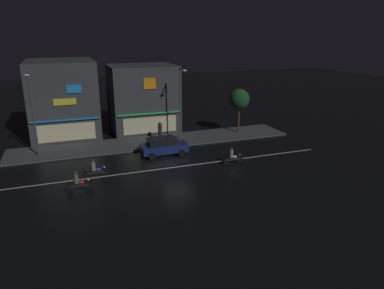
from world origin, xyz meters
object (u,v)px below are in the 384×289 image
streetlamp_mid (181,98)px  parked_car_near_kerb (163,146)px  motorcycle_following (95,170)px  streetlamp_west (32,108)px  pedestrian_on_sidewalk (160,131)px  motorcycle_lead (232,157)px  motorcycle_opposite_lane (78,183)px  traffic_cone (142,150)px

streetlamp_mid → parked_car_near_kerb: 6.25m
motorcycle_following → parked_car_near_kerb: bearing=26.0°
streetlamp_west → motorcycle_following: bearing=-56.1°
streetlamp_west → pedestrian_on_sidewalk: 12.51m
motorcycle_following → motorcycle_lead: bearing=-5.9°
streetlamp_mid → motorcycle_following: size_ratio=3.95×
streetlamp_west → parked_car_near_kerb: bearing=-16.4°
parked_car_near_kerb → motorcycle_following: parked_car_near_kerb is taller
streetlamp_west → motorcycle_opposite_lane: bearing=-71.1°
pedestrian_on_sidewalk → motorcycle_opposite_lane: (-8.91, -10.05, -0.42)m
streetlamp_mid → pedestrian_on_sidewalk: streetlamp_mid is taller
streetlamp_mid → motorcycle_following: (-9.69, -7.35, -3.90)m
parked_car_near_kerb → streetlamp_mid: bearing=52.3°
parked_car_near_kerb → pedestrian_on_sidewalk: bearing=78.7°
motorcycle_lead → motorcycle_following: size_ratio=1.00×
motorcycle_opposite_lane → traffic_cone: bearing=-130.1°
motorcycle_lead → motorcycle_opposite_lane: bearing=4.8°
streetlamp_west → pedestrian_on_sidewalk: streetlamp_west is taller
traffic_cone → motorcycle_following: bearing=-135.9°
streetlamp_west → motorcycle_following: size_ratio=4.05×
motorcycle_opposite_lane → streetlamp_west: bearing=-68.9°
motorcycle_lead → parked_car_near_kerb: bearing=-41.4°
motorcycle_opposite_lane → traffic_cone: size_ratio=3.45×
streetlamp_mid → motorcycle_opposite_lane: streetlamp_mid is taller
pedestrian_on_sidewalk → traffic_cone: bearing=-1.7°
motorcycle_following → streetlamp_west: bearing=122.9°
pedestrian_on_sidewalk → traffic_cone: (-2.70, -3.21, -0.78)m
streetlamp_mid → motorcycle_opposite_lane: (-11.10, -9.54, -3.90)m
parked_car_near_kerb → motorcycle_following: (-6.59, -3.34, -0.24)m
motorcycle_lead → traffic_cone: (-6.79, 5.67, -0.36)m
pedestrian_on_sidewalk → motorcycle_lead: pedestrian_on_sidewalk is taller
motorcycle_lead → motorcycle_opposite_lane: size_ratio=1.00×
traffic_cone → motorcycle_opposite_lane: bearing=-132.2°
motorcycle_following → motorcycle_opposite_lane: (-1.41, -2.18, 0.00)m
parked_car_near_kerb → motorcycle_opposite_lane: (-8.00, -5.53, -0.24)m
motorcycle_lead → streetlamp_west: bearing=-25.7°
streetlamp_mid → motorcycle_opposite_lane: 15.14m
streetlamp_west → pedestrian_on_sidewalk: bearing=6.2°
pedestrian_on_sidewalk → motorcycle_lead: (4.09, -8.88, -0.42)m
pedestrian_on_sidewalk → parked_car_near_kerb: 4.62m
streetlamp_mid → traffic_cone: size_ratio=13.63×
motorcycle_lead → traffic_cone: motorcycle_lead is taller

